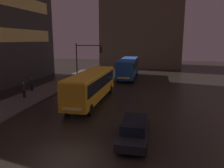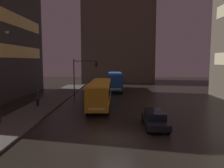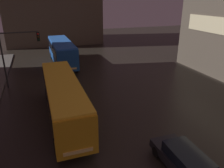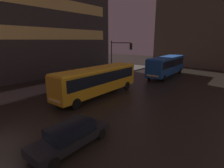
{
  "view_description": "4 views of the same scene",
  "coord_description": "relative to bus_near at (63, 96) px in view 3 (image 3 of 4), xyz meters",
  "views": [
    {
      "loc": [
        4.59,
        -9.92,
        6.27
      ],
      "look_at": [
        -0.52,
        14.52,
        1.23
      ],
      "focal_mm": 35.0,
      "sensor_mm": 36.0,
      "label": 1
    },
    {
      "loc": [
        -0.01,
        -15.1,
        5.61
      ],
      "look_at": [
        -0.46,
        12.01,
        2.69
      ],
      "focal_mm": 35.0,
      "sensor_mm": 36.0,
      "label": 2
    },
    {
      "loc": [
        -3.29,
        -4.2,
        8.68
      ],
      "look_at": [
        2.52,
        12.47,
        1.69
      ],
      "focal_mm": 35.0,
      "sensor_mm": 36.0,
      "label": 3
    },
    {
      "loc": [
        10.63,
        -2.49,
        5.94
      ],
      "look_at": [
        -0.68,
        11.85,
        1.33
      ],
      "focal_mm": 28.0,
      "sensor_mm": 36.0,
      "label": 4
    }
  ],
  "objects": [
    {
      "name": "car_taxi",
      "position": [
        5.18,
        -7.88,
        -1.18
      ],
      "size": [
        1.76,
        4.79,
        1.38
      ],
      "rotation": [
        0.0,
        0.0,
        3.14
      ],
      "color": "black",
      "rests_on": "ground"
    },
    {
      "name": "traffic_light_main",
      "position": [
        -3.37,
        8.29,
        2.11
      ],
      "size": [
        3.79,
        0.35,
        5.84
      ],
      "color": "#2D2D2D",
      "rests_on": "ground"
    },
    {
      "name": "bus_far",
      "position": [
        1.74,
        14.8,
        0.11
      ],
      "size": [
        2.74,
        10.6,
        3.27
      ],
      "rotation": [
        0.0,
        0.0,
        3.16
      ],
      "color": "#194793",
      "rests_on": "ground"
    },
    {
      "name": "bus_near",
      "position": [
        0.0,
        0.0,
        0.0
      ],
      "size": [
        2.38,
        10.9,
        3.09
      ],
      "rotation": [
        0.0,
        0.0,
        3.14
      ],
      "color": "orange",
      "rests_on": "ground"
    }
  ]
}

